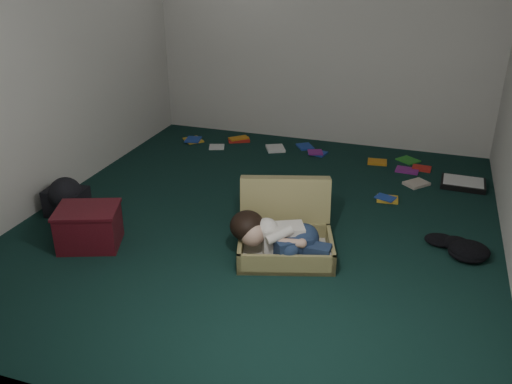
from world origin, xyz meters
The scene contains 11 objects.
floor centered at (0.00, 0.00, 0.00)m, with size 4.50×4.50×0.00m, color black.
wall_back centered at (0.00, 2.25, 1.30)m, with size 4.50×4.50×0.00m, color silver.
wall_front centered at (0.00, -2.25, 1.30)m, with size 4.50×4.50×0.00m, color silver.
wall_left centered at (-2.00, 0.00, 1.30)m, with size 4.50×4.50×0.00m, color silver.
suitcase centered at (0.32, -0.37, 0.16)m, with size 0.91×0.89×0.54m.
person centered at (0.33, -0.57, 0.20)m, with size 0.82×0.41×0.33m.
maroon_bin centered at (-1.19, -0.83, 0.17)m, with size 0.59×0.53×0.33m.
backpack centered at (-1.70, -0.42, 0.13)m, with size 0.45×0.36×0.27m, color black, non-canonical shape.
clothing_pile centered at (1.61, 0.03, 0.06)m, with size 0.41×0.33×0.13m, color black, non-canonical shape.
paper_tray centered at (1.70, 1.36, 0.03)m, with size 0.43×0.33×0.06m.
book_scatter centered at (0.24, 1.63, 0.01)m, with size 2.96×1.43×0.02m.
Camera 1 is at (1.29, -4.03, 2.25)m, focal length 38.00 mm.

